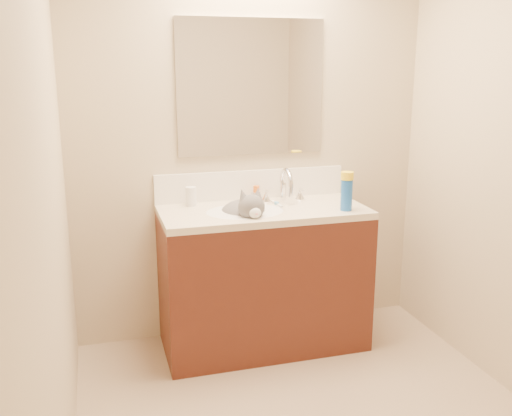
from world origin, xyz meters
TOP-DOWN VIEW (x-y plane):
  - room_shell at (0.00, 0.00)m, footprint 2.24×2.54m
  - vanity_cabinet at (0.00, 0.97)m, footprint 1.20×0.55m
  - counter_slab at (0.00, 0.97)m, footprint 1.20×0.55m
  - basin at (-0.12, 0.94)m, footprint 0.45×0.36m
  - faucet at (0.18, 1.11)m, footprint 0.28×0.20m
  - cat at (-0.12, 0.95)m, footprint 0.34×0.41m
  - backsplash at (0.00, 1.24)m, footprint 1.20×0.02m
  - mirror at (0.00, 1.24)m, footprint 0.90×0.02m
  - pill_bottle at (-0.39, 1.16)m, footprint 0.07×0.07m
  - pill_label at (-0.39, 1.16)m, footprint 0.07×0.07m
  - silver_jar at (-0.00, 1.16)m, footprint 0.06×0.06m
  - amber_bottle at (0.01, 1.17)m, footprint 0.04×0.04m
  - toothbrush at (0.10, 1.04)m, footprint 0.03×0.15m
  - toothbrush_head at (0.10, 1.04)m, footprint 0.02×0.03m
  - spray_can at (0.45, 0.81)m, footprint 0.07×0.07m
  - spray_cap at (0.45, 0.81)m, footprint 0.08×0.08m

SIDE VIEW (x-z plane):
  - vanity_cabinet at x=0.00m, z-range 0.00..0.82m
  - basin at x=-0.12m, z-range 0.72..0.86m
  - cat at x=-0.12m, z-range 0.67..0.99m
  - counter_slab at x=0.00m, z-range 0.82..0.86m
  - toothbrush at x=0.10m, z-range 0.86..0.87m
  - toothbrush_head at x=0.10m, z-range 0.86..0.88m
  - silver_jar at x=0.00m, z-range 0.86..0.92m
  - pill_label at x=-0.39m, z-range 0.89..0.92m
  - amber_bottle at x=0.01m, z-range 0.86..0.96m
  - pill_bottle at x=-0.39m, z-range 0.86..0.97m
  - faucet at x=0.18m, z-range 0.84..1.05m
  - backsplash at x=0.00m, z-range 0.86..1.04m
  - spray_can at x=0.45m, z-range 0.86..1.04m
  - spray_cap at x=0.45m, z-range 1.04..1.08m
  - room_shell at x=0.00m, z-range 0.23..2.75m
  - mirror at x=0.00m, z-range 1.14..1.94m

